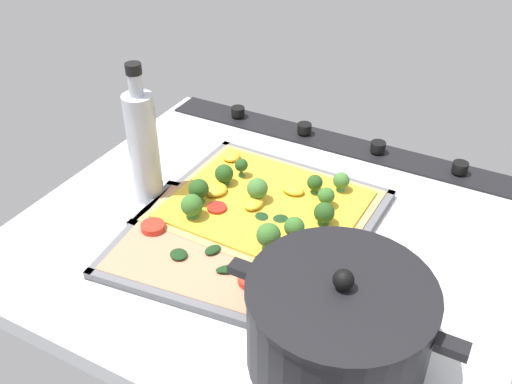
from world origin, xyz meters
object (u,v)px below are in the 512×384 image
object	(u,v)px
cooking_pot	(338,324)
oil_bottle	(143,145)
broccoli_pizza	(264,205)
baking_tray_back	(218,250)
veggie_pizza_back	(221,247)
baking_tray_front	(266,211)

from	to	relation	value
cooking_pot	oil_bottle	size ratio (longest dim) A/B	1.19
broccoli_pizza	cooking_pot	bearing A→B (deg)	134.03
baking_tray_back	veggie_pizza_back	world-z (taller)	veggie_pizza_back
veggie_pizza_back	oil_bottle	distance (cm)	21.09
cooking_pot	veggie_pizza_back	bearing A→B (deg)	-24.67
veggie_pizza_back	oil_bottle	size ratio (longest dim) A/B	1.26
broccoli_pizza	oil_bottle	distance (cm)	21.48
baking_tray_back	veggie_pizza_back	distance (cm)	0.83
baking_tray_front	cooking_pot	distance (cm)	30.74
oil_bottle	veggie_pizza_back	bearing A→B (deg)	160.13
baking_tray_back	veggie_pizza_back	size ratio (longest dim) A/B	1.09
broccoli_pizza	cooking_pot	size ratio (longest dim) A/B	1.13
cooking_pot	broccoli_pizza	bearing A→B (deg)	-45.97
broccoli_pizza	baking_tray_back	size ratio (longest dim) A/B	0.98
oil_bottle	baking_tray_back	bearing A→B (deg)	159.50
broccoli_pizza	baking_tray_front	bearing A→B (deg)	-102.23
baking_tray_back	oil_bottle	bearing A→B (deg)	-20.50
cooking_pot	oil_bottle	distance (cm)	43.61
baking_tray_back	baking_tray_front	bearing A→B (deg)	-98.88
baking_tray_back	oil_bottle	size ratio (longest dim) A/B	1.37
baking_tray_back	oil_bottle	xyz separation A→B (cm)	(17.50, -6.54, 9.67)
baking_tray_front	broccoli_pizza	distance (cm)	1.59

